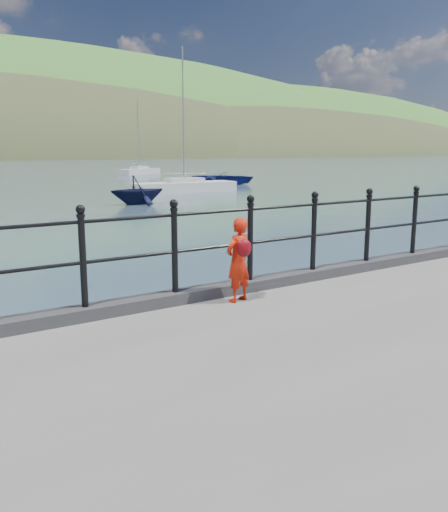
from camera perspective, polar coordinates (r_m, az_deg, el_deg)
ground at (r=7.81m, az=-1.61°, el=-11.09°), size 600.00×600.00×0.00m
kerb at (r=7.35m, az=-1.03°, el=-3.68°), size 60.00×0.30×0.15m
railing at (r=7.19m, az=-1.05°, el=2.10°), size 18.11×0.11×1.20m
child at (r=7.00m, az=1.53°, el=-0.38°), size 0.45×0.36×1.10m
launch_blue at (r=47.58m, az=-0.03°, el=8.25°), size 6.33×6.70×1.13m
launch_navy at (r=30.19m, az=-9.10°, el=6.89°), size 3.10×2.70×1.59m
sailboat_far at (r=67.19m, az=-8.89°, el=8.77°), size 6.42×4.55×9.09m
sailboat_near at (r=38.80m, az=-4.20°, el=7.23°), size 7.57×2.68×10.03m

